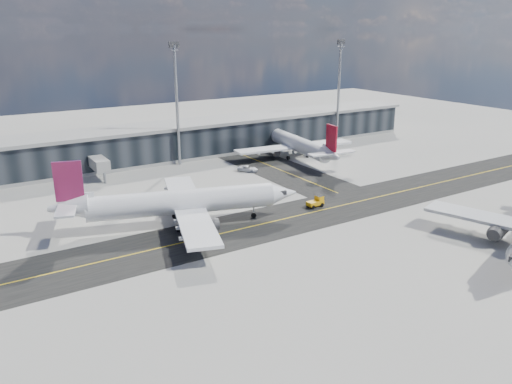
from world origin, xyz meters
TOP-DOWN VIEW (x-y plane):
  - ground at (0.00, 0.00)m, footprint 300.00×300.00m
  - taxiway_lanes at (3.91, 10.74)m, footprint 180.00×63.00m
  - terminal_concourse at (0.04, 54.93)m, footprint 152.00×19.80m
  - floodlight_masts at (0.00, 48.00)m, footprint 102.50×0.70m
  - airliner_af at (-16.15, 11.10)m, footprint 40.55×34.95m
  - airliner_redtail at (28.01, 37.54)m, footprint 32.41×37.90m
  - baggage_tug at (9.20, 6.05)m, footprint 3.35×1.86m
  - service_van at (10.81, 33.65)m, footprint 4.62×5.13m

SIDE VIEW (x-z plane):
  - ground at x=0.00m, z-range 0.00..0.00m
  - taxiway_lanes at x=3.91m, z-range -0.01..0.03m
  - service_van at x=10.81m, z-range 0.00..1.32m
  - baggage_tug at x=9.20m, z-range 0.00..2.05m
  - airliner_redtail at x=28.01m, z-range -1.90..9.32m
  - airliner_af at x=-16.15m, z-range -2.08..10.16m
  - terminal_concourse at x=0.04m, z-range -0.31..8.49m
  - floodlight_masts at x=0.00m, z-range 1.16..30.06m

